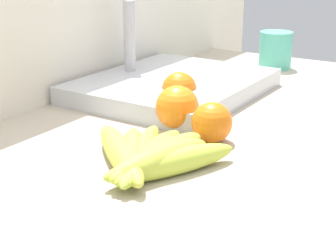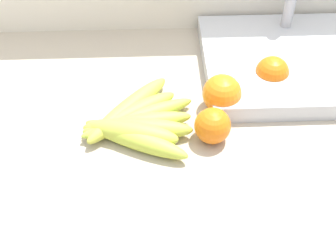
# 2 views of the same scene
# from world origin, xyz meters

# --- Properties ---
(wall_back) EXTENTS (1.85, 0.06, 1.30)m
(wall_back) POSITION_xyz_m (0.00, 0.34, 0.65)
(wall_back) COLOR silver
(wall_back) RESTS_ON ground
(banana_bunch) EXTENTS (0.21, 0.23, 0.04)m
(banana_bunch) POSITION_xyz_m (-0.09, -0.02, 0.97)
(banana_bunch) COLOR #B3C53F
(banana_bunch) RESTS_ON counter
(orange_back_right) EXTENTS (0.07, 0.07, 0.07)m
(orange_back_right) POSITION_xyz_m (0.07, 0.03, 0.98)
(orange_back_right) COLOR orange
(orange_back_right) RESTS_ON counter
(orange_front) EXTENTS (0.07, 0.07, 0.07)m
(orange_front) POSITION_xyz_m (0.18, 0.09, 0.98)
(orange_front) COLOR orange
(orange_front) RESTS_ON counter
(orange_right) EXTENTS (0.06, 0.06, 0.06)m
(orange_right) POSITION_xyz_m (0.04, -0.05, 0.98)
(orange_right) COLOR orange
(orange_right) RESTS_ON counter
(sink_basin) EXTENTS (0.38, 0.31, 0.18)m
(sink_basin) POSITION_xyz_m (0.24, 0.15, 0.97)
(sink_basin) COLOR #B7BABF
(sink_basin) RESTS_ON counter
(mug) EXTENTS (0.08, 0.08, 0.09)m
(mug) POSITION_xyz_m (0.58, 0.06, 0.99)
(mug) COLOR #56BFA3
(mug) RESTS_ON counter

